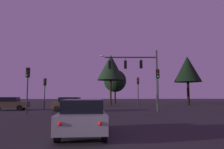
{
  "coord_description": "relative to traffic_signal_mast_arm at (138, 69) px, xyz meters",
  "views": [
    {
      "loc": [
        -0.14,
        -5.27,
        1.69
      ],
      "look_at": [
        1.68,
        17.97,
        3.97
      ],
      "focal_mm": 34.7,
      "sensor_mm": 36.0,
      "label": 1
    }
  ],
  "objects": [
    {
      "name": "tree_left_far",
      "position": [
        -2.13,
        12.69,
        1.84
      ],
      "size": [
        4.6,
        4.6,
        8.57
      ],
      "color": "black",
      "rests_on": "ground"
    },
    {
      "name": "car_crossing_right",
      "position": [
        -7.38,
        0.48,
        -3.78
      ],
      "size": [
        4.11,
        2.2,
        1.52
      ],
      "color": "#473828",
      "rests_on": "ground"
    },
    {
      "name": "traffic_signal_mast_arm",
      "position": [
        0.0,
        0.0,
        0.0
      ],
      "size": [
        6.44,
        0.7,
        6.71
      ],
      "color": "#232326",
      "rests_on": "ground"
    },
    {
      "name": "traffic_light_far_side",
      "position": [
        1.03,
        5.35,
        -1.64
      ],
      "size": [
        0.33,
        0.37,
        4.13
      ],
      "color": "#232326",
      "rests_on": "ground"
    },
    {
      "name": "traffic_light_corner_left",
      "position": [
        1.49,
        -2.36,
        -1.52
      ],
      "size": [
        0.31,
        0.36,
        4.31
      ],
      "color": "#232326",
      "rests_on": "ground"
    },
    {
      "name": "tree_behind_sign",
      "position": [
        11.91,
        14.21,
        1.87
      ],
      "size": [
        4.84,
        4.84,
        8.82
      ],
      "color": "black",
      "rests_on": "ground"
    },
    {
      "name": "ground_plane",
      "position": [
        -4.6,
        6.33,
        -4.58
      ],
      "size": [
        168.0,
        168.0,
        0.0
      ],
      "primitive_type": "plane",
      "color": "#262326",
      "rests_on": "ground"
    },
    {
      "name": "tree_center_horizon",
      "position": [
        -0.45,
        23.03,
        0.29
      ],
      "size": [
        4.86,
        4.86,
        7.31
      ],
      "color": "black",
      "rests_on": "ground"
    },
    {
      "name": "traffic_light_corner_right",
      "position": [
        -10.91,
        -3.19,
        -1.56
      ],
      "size": [
        0.32,
        0.36,
        4.25
      ],
      "color": "#232326",
      "rests_on": "ground"
    },
    {
      "name": "car_nearside_lane",
      "position": [
        -5.26,
        -13.89,
        -3.78
      ],
      "size": [
        1.96,
        4.57,
        1.52
      ],
      "color": "gray",
      "rests_on": "ground"
    },
    {
      "name": "traffic_light_median",
      "position": [
        -10.99,
        4.01,
        -1.84
      ],
      "size": [
        0.35,
        0.38,
        3.83
      ],
      "color": "#232326",
      "rests_on": "ground"
    },
    {
      "name": "car_crossing_left",
      "position": [
        -14.73,
        2.66,
        -3.78
      ],
      "size": [
        4.49,
        2.09,
        1.52
      ],
      "color": "#473828",
      "rests_on": "ground"
    }
  ]
}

